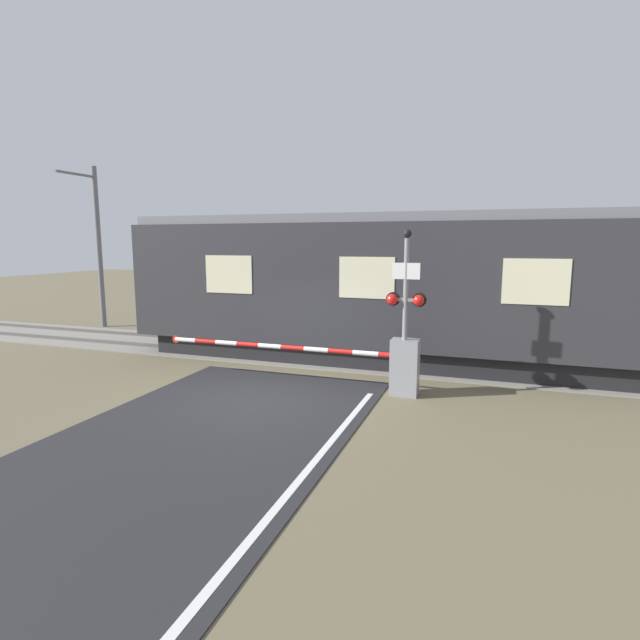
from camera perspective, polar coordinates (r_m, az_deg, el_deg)
ground_plane at (r=11.01m, az=-6.89°, el=-8.80°), size 80.00×80.00×0.00m
track_bed at (r=14.77m, az=0.33°, el=-4.04°), size 36.00×3.20×0.13m
train at (r=14.00m, az=6.82°, el=3.70°), size 14.12×3.03×4.07m
crossing_barrier at (r=11.20m, az=6.98°, el=-4.94°), size 6.29×0.44×1.24m
signal_post at (r=10.82m, az=9.74°, el=1.97°), size 0.87×0.26×3.60m
catenary_pole at (r=21.37m, az=-24.05°, el=7.89°), size 0.20×1.90×6.18m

